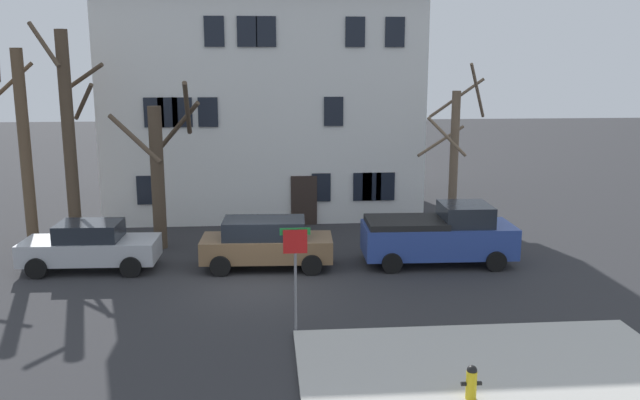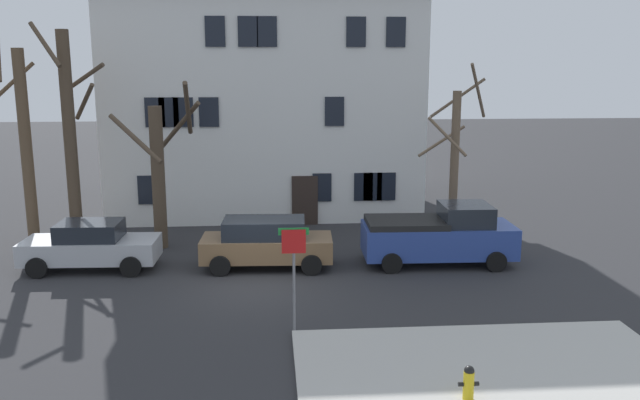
# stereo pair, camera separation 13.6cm
# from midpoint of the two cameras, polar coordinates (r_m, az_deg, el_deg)

# --- Properties ---
(ground_plane) EXTENTS (120.00, 120.00, 0.00)m
(ground_plane) POSITION_cam_midpoint_polar(r_m,az_deg,el_deg) (20.69, -5.82, -7.42)
(ground_plane) COLOR #2D2D30
(sidewalk_slab) EXTENTS (8.64, 6.00, 0.12)m
(sidewalk_slab) POSITION_cam_midpoint_polar(r_m,az_deg,el_deg) (15.20, 15.04, -14.92)
(sidewalk_slab) COLOR #B7B5AD
(sidewalk_slab) RESTS_ON ground_plane
(building_main) EXTENTS (14.11, 9.13, 11.49)m
(building_main) POSITION_cam_midpoint_polar(r_m,az_deg,el_deg) (31.74, -5.00, 9.99)
(building_main) COLOR white
(building_main) RESTS_ON ground_plane
(tree_bare_near) EXTENTS (1.75, 2.66, 8.26)m
(tree_bare_near) POSITION_cam_midpoint_polar(r_m,az_deg,el_deg) (26.33, -24.44, 4.52)
(tree_bare_near) COLOR brown
(tree_bare_near) RESTS_ON ground_plane
(tree_bare_mid) EXTENTS (2.48, 2.50, 8.22)m
(tree_bare_mid) POSITION_cam_midpoint_polar(r_m,az_deg,el_deg) (26.43, -20.97, 5.37)
(tree_bare_mid) COLOR #4C3D2D
(tree_bare_mid) RESTS_ON ground_plane
(tree_bare_far) EXTENTS (3.22, 3.24, 6.17)m
(tree_bare_far) POSITION_cam_midpoint_polar(r_m,az_deg,el_deg) (24.85, -13.84, 2.58)
(tree_bare_far) COLOR #4C3D2D
(tree_bare_far) RESTS_ON ground_plane
(tree_bare_end) EXTENTS (2.57, 2.48, 6.78)m
(tree_bare_end) POSITION_cam_midpoint_polar(r_m,az_deg,el_deg) (25.64, 11.33, 3.52)
(tree_bare_end) COLOR brown
(tree_bare_end) RESTS_ON ground_plane
(car_silver_sedan) EXTENTS (4.45, 2.05, 1.62)m
(car_silver_sedan) POSITION_cam_midpoint_polar(r_m,az_deg,el_deg) (23.26, -19.35, -3.77)
(car_silver_sedan) COLOR #B7BABF
(car_silver_sedan) RESTS_ON ground_plane
(car_brown_wagon) EXTENTS (4.42, 2.08, 1.68)m
(car_brown_wagon) POSITION_cam_midpoint_polar(r_m,az_deg,el_deg) (22.23, -4.84, -3.67)
(car_brown_wagon) COLOR brown
(car_brown_wagon) RESTS_ON ground_plane
(pickup_truck_blue) EXTENTS (5.16, 2.32, 2.07)m
(pickup_truck_blue) POSITION_cam_midpoint_polar(r_m,az_deg,el_deg) (22.97, 10.09, -2.99)
(pickup_truck_blue) COLOR #2D4799
(pickup_truck_blue) RESTS_ON ground_plane
(fire_hydrant) EXTENTS (0.42, 0.22, 0.72)m
(fire_hydrant) POSITION_cam_midpoint_polar(r_m,az_deg,el_deg) (14.10, 12.65, -15.03)
(fire_hydrant) COLOR gold
(fire_hydrant) RESTS_ON sidewalk_slab
(street_sign_pole) EXTENTS (0.76, 0.07, 2.78)m
(street_sign_pole) POSITION_cam_midpoint_polar(r_m,az_deg,el_deg) (16.53, -2.38, -5.24)
(street_sign_pole) COLOR slate
(street_sign_pole) RESTS_ON ground_plane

